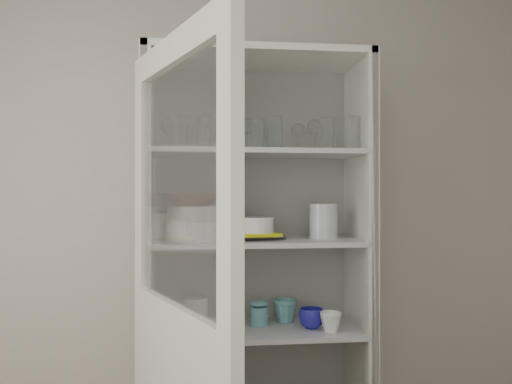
% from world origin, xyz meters
% --- Properties ---
extents(wall_back, '(3.60, 0.02, 2.60)m').
position_xyz_m(wall_back, '(0.00, 1.50, 1.30)').
color(wall_back, '#C2B3A1').
rests_on(wall_back, ground).
extents(pantry_cabinet, '(1.00, 0.45, 2.10)m').
position_xyz_m(pantry_cabinet, '(0.20, 1.34, 0.94)').
color(pantry_cabinet, beige).
rests_on(pantry_cabinet, floor).
extents(cupboard_door, '(0.36, 0.85, 2.00)m').
position_xyz_m(cupboard_door, '(-0.14, 0.63, 0.87)').
color(cupboard_door, beige).
rests_on(cupboard_door, floor).
extents(tumbler_0, '(0.07, 0.07, 0.13)m').
position_xyz_m(tumbler_0, '(-0.04, 1.13, 1.73)').
color(tumbler_0, silver).
rests_on(tumbler_0, shelf_glass).
extents(tumbler_1, '(0.07, 0.07, 0.14)m').
position_xyz_m(tumbler_1, '(-0.15, 1.12, 1.73)').
color(tumbler_1, silver).
rests_on(tumbler_1, shelf_glass).
extents(tumbler_2, '(0.09, 0.09, 0.14)m').
position_xyz_m(tumbler_2, '(0.06, 1.16, 1.73)').
color(tumbler_2, silver).
rests_on(tumbler_2, shelf_glass).
extents(tumbler_3, '(0.09, 0.09, 0.14)m').
position_xyz_m(tumbler_3, '(0.27, 1.15, 1.73)').
color(tumbler_3, silver).
rests_on(tumbler_3, shelf_glass).
extents(tumbler_4, '(0.07, 0.07, 0.13)m').
position_xyz_m(tumbler_4, '(0.18, 1.11, 1.72)').
color(tumbler_4, silver).
rests_on(tumbler_4, shelf_glass).
extents(tumbler_5, '(0.07, 0.07, 0.14)m').
position_xyz_m(tumbler_5, '(0.50, 1.16, 1.73)').
color(tumbler_5, silver).
rests_on(tumbler_5, shelf_glass).
extents(tumbler_6, '(0.08, 0.08, 0.15)m').
position_xyz_m(tumbler_6, '(0.61, 1.14, 1.73)').
color(tumbler_6, silver).
rests_on(tumbler_6, shelf_glass).
extents(tumbler_7, '(0.07, 0.07, 0.12)m').
position_xyz_m(tumbler_7, '(-0.11, 1.28, 1.72)').
color(tumbler_7, silver).
rests_on(tumbler_7, shelf_glass).
extents(tumbler_8, '(0.09, 0.09, 0.15)m').
position_xyz_m(tumbler_8, '(-0.09, 1.26, 1.74)').
color(tumbler_8, silver).
rests_on(tumbler_8, shelf_glass).
extents(tumbler_9, '(0.10, 0.10, 0.15)m').
position_xyz_m(tumbler_9, '(-0.02, 1.28, 1.73)').
color(tumbler_9, silver).
rests_on(tumbler_9, shelf_glass).
extents(tumbler_10, '(0.08, 0.08, 0.13)m').
position_xyz_m(tumbler_10, '(0.21, 1.29, 1.73)').
color(tumbler_10, silver).
rests_on(tumbler_10, shelf_glass).
extents(tumbler_11, '(0.09, 0.09, 0.15)m').
position_xyz_m(tumbler_11, '(0.28, 1.29, 1.73)').
color(tumbler_11, silver).
rests_on(tumbler_11, shelf_glass).
extents(goblet_0, '(0.08, 0.08, 0.17)m').
position_xyz_m(goblet_0, '(-0.20, 1.34, 1.75)').
color(goblet_0, silver).
rests_on(goblet_0, shelf_glass).
extents(goblet_1, '(0.08, 0.08, 0.19)m').
position_xyz_m(goblet_1, '(0.17, 1.38, 1.75)').
color(goblet_1, silver).
rests_on(goblet_1, shelf_glass).
extents(goblet_2, '(0.08, 0.08, 0.18)m').
position_xyz_m(goblet_2, '(0.49, 1.37, 1.75)').
color(goblet_2, silver).
rests_on(goblet_2, shelf_glass).
extents(goblet_3, '(0.07, 0.07, 0.16)m').
position_xyz_m(goblet_3, '(0.42, 1.39, 1.74)').
color(goblet_3, silver).
rests_on(goblet_3, shelf_glass).
extents(plate_stack_front, '(0.24, 0.24, 0.08)m').
position_xyz_m(plate_stack_front, '(-0.09, 1.22, 1.30)').
color(plate_stack_front, white).
rests_on(plate_stack_front, shelf_plates).
extents(plate_stack_back, '(0.19, 0.19, 0.11)m').
position_xyz_m(plate_stack_back, '(-0.21, 1.42, 1.32)').
color(plate_stack_back, white).
rests_on(plate_stack_back, shelf_plates).
extents(cream_bowl, '(0.24, 0.24, 0.07)m').
position_xyz_m(cream_bowl, '(-0.09, 1.22, 1.38)').
color(cream_bowl, beige).
rests_on(cream_bowl, plate_stack_front).
extents(terracotta_bowl, '(0.31, 0.31, 0.06)m').
position_xyz_m(terracotta_bowl, '(-0.09, 1.22, 1.44)').
color(terracotta_bowl, '#4D231A').
rests_on(terracotta_bowl, cream_bowl).
extents(glass_platter, '(0.34, 0.34, 0.02)m').
position_xyz_m(glass_platter, '(0.20, 1.26, 1.27)').
color(glass_platter, silver).
rests_on(glass_platter, shelf_plates).
extents(yellow_trivet, '(0.23, 0.23, 0.01)m').
position_xyz_m(yellow_trivet, '(0.20, 1.26, 1.28)').
color(yellow_trivet, yellow).
rests_on(yellow_trivet, glass_platter).
extents(white_ramekin, '(0.21, 0.21, 0.07)m').
position_xyz_m(white_ramekin, '(0.20, 1.26, 1.33)').
color(white_ramekin, white).
rests_on(white_ramekin, yellow_trivet).
extents(grey_bowl_stack, '(0.13, 0.13, 0.16)m').
position_xyz_m(grey_bowl_stack, '(0.51, 1.25, 1.34)').
color(grey_bowl_stack, silver).
rests_on(grey_bowl_stack, shelf_plates).
extents(mug_blue, '(0.15, 0.15, 0.09)m').
position_xyz_m(mug_blue, '(0.44, 1.22, 0.91)').
color(mug_blue, '#1A2396').
rests_on(mug_blue, shelf_mugs).
extents(mug_teal, '(0.12, 0.12, 0.11)m').
position_xyz_m(mug_teal, '(0.35, 1.34, 0.91)').
color(mug_teal, '#24757A').
rests_on(mug_teal, shelf_mugs).
extents(mug_white, '(0.12, 0.12, 0.09)m').
position_xyz_m(mug_white, '(0.51, 1.14, 0.91)').
color(mug_white, white).
rests_on(mug_white, shelf_mugs).
extents(teal_jar, '(0.08, 0.08, 0.10)m').
position_xyz_m(teal_jar, '(0.22, 1.30, 0.91)').
color(teal_jar, '#24757A').
rests_on(teal_jar, shelf_mugs).
extents(measuring_cups, '(0.11, 0.11, 0.04)m').
position_xyz_m(measuring_cups, '(-0.11, 1.20, 0.88)').
color(measuring_cups, '#9E9FAB').
rests_on(measuring_cups, shelf_mugs).
extents(white_canister, '(0.11, 0.11, 0.13)m').
position_xyz_m(white_canister, '(-0.07, 1.32, 0.93)').
color(white_canister, white).
rests_on(white_canister, shelf_mugs).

